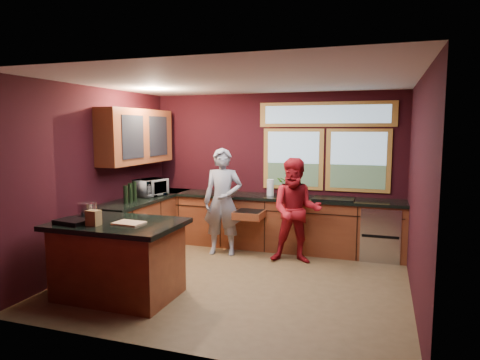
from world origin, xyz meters
The scene contains 14 objects.
floor centered at (0.00, 0.00, 0.00)m, with size 4.50×4.50×0.00m, color brown.
room_shell centered at (-0.60, 0.32, 1.80)m, with size 4.52×4.02×2.71m.
back_counter centered at (0.20, 1.70, 0.46)m, with size 4.50×0.64×0.93m.
left_counter centered at (-1.95, 0.85, 0.47)m, with size 0.64×2.30×0.93m.
island centered at (-1.22, -1.00, 0.48)m, with size 1.55×1.05×0.95m.
person_grey centered at (-0.64, 1.11, 0.88)m, with size 0.64×0.42×1.76m, color slate.
person_red centered at (0.60, 1.04, 0.82)m, with size 0.79×0.62×1.64m, color maroon.
microwave centered at (-1.92, 1.01, 1.08)m, with size 0.53×0.36×0.29m, color #999999.
potted_plant centered at (0.32, 1.75, 1.13)m, with size 0.37×0.32×0.41m, color #999999.
paper_towel centered at (0.02, 1.70, 1.07)m, with size 0.12×0.12×0.28m, color white.
cutting_board centered at (-1.02, -1.05, 0.95)m, with size 0.35×0.25×0.02m, color tan.
stock_pot centered at (-1.77, -0.85, 1.03)m, with size 0.24×0.24×0.18m, color silver.
paper_bag centered at (-1.37, -1.25, 1.03)m, with size 0.15×0.12×0.18m, color brown.
black_tray centered at (-1.67, -1.25, 0.97)m, with size 0.40×0.28×0.05m, color black.
Camera 1 is at (1.85, -5.39, 2.08)m, focal length 32.00 mm.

